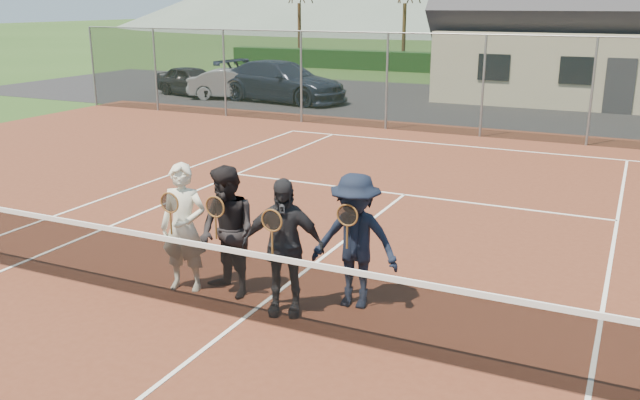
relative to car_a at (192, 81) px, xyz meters
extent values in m
plane|color=#264418|center=(13.38, 2.38, -0.64)|extent=(220.00, 220.00, 0.00)
cube|color=#562819|center=(13.38, -17.62, -0.63)|extent=(30.00, 30.00, 0.02)
cube|color=black|center=(9.38, 2.38, -0.63)|extent=(40.00, 12.00, 0.01)
cube|color=black|center=(13.38, 14.38, -0.09)|extent=(40.00, 1.20, 1.10)
imported|color=black|center=(0.00, 0.00, 0.00)|extent=(4.00, 2.49, 1.27)
imported|color=gray|center=(2.23, -0.16, -0.02)|extent=(3.96, 2.38, 1.23)
imported|color=black|center=(4.37, 0.05, 0.18)|extent=(5.85, 2.97, 1.63)
cube|color=white|center=(13.38, -5.74, -0.61)|extent=(10.97, 0.06, 0.01)
cube|color=white|center=(9.27, -17.62, -0.61)|extent=(0.06, 23.77, 0.01)
cube|color=white|center=(17.50, -17.62, -0.61)|extent=(0.06, 23.77, 0.01)
cube|color=white|center=(13.38, -11.22, -0.61)|extent=(8.23, 0.06, 0.01)
cube|color=white|center=(13.38, -17.62, -0.61)|extent=(0.06, 12.80, 0.01)
cube|color=black|center=(13.38, -17.62, -0.16)|extent=(11.60, 0.02, 0.88)
cube|color=white|center=(13.38, -17.62, 0.29)|extent=(11.60, 0.03, 0.07)
cylinder|color=slate|center=(-1.62, -4.12, 0.86)|extent=(0.07, 0.07, 3.00)
cylinder|color=slate|center=(1.38, -4.12, 0.86)|extent=(0.07, 0.07, 3.00)
cylinder|color=slate|center=(4.38, -4.12, 0.86)|extent=(0.07, 0.07, 3.00)
cylinder|color=slate|center=(7.38, -4.12, 0.86)|extent=(0.07, 0.07, 3.00)
cylinder|color=slate|center=(10.38, -4.12, 0.86)|extent=(0.07, 0.07, 3.00)
cylinder|color=slate|center=(13.38, -4.12, 0.86)|extent=(0.07, 0.07, 3.00)
cylinder|color=slate|center=(16.38, -4.12, 0.86)|extent=(0.07, 0.07, 3.00)
cube|color=black|center=(13.38, -4.12, 0.86)|extent=(30.00, 0.03, 3.00)
cylinder|color=slate|center=(13.38, -4.12, 2.36)|extent=(30.00, 0.04, 0.04)
cube|color=beige|center=(17.38, 6.38, 0.76)|extent=(15.00, 8.00, 2.80)
cube|color=#2D2D33|center=(16.88, 2.36, 0.36)|extent=(1.00, 0.06, 2.00)
cube|color=black|center=(12.38, 2.36, 0.86)|extent=(1.20, 0.06, 1.00)
cube|color=black|center=(15.38, 2.36, 0.86)|extent=(1.20, 0.06, 1.00)
cylinder|color=#342013|center=(-2.62, 15.38, 1.29)|extent=(0.22, 0.22, 3.85)
cylinder|color=#332412|center=(4.38, 15.38, 1.29)|extent=(0.22, 0.22, 3.85)
cylinder|color=#362213|center=(15.38, 15.38, 1.29)|extent=(0.22, 0.22, 3.85)
imported|color=silver|center=(12.16, -17.13, 0.28)|extent=(0.73, 0.56, 1.80)
torus|color=brown|center=(12.16, -17.40, 0.71)|extent=(0.29, 0.02, 0.29)
cylinder|color=black|center=(12.16, -17.40, 0.71)|extent=(0.25, 0.00, 0.25)
cylinder|color=brown|center=(12.16, -17.40, 0.43)|extent=(0.03, 0.03, 0.32)
imported|color=black|center=(12.80, -17.03, 0.28)|extent=(1.06, 0.95, 1.80)
torus|color=brown|center=(12.80, -17.30, 0.71)|extent=(0.29, 0.02, 0.29)
cylinder|color=black|center=(12.80, -17.30, 0.71)|extent=(0.25, 0.00, 0.25)
cylinder|color=brown|center=(12.80, -17.30, 0.43)|extent=(0.03, 0.03, 0.32)
imported|color=black|center=(13.75, -17.21, 0.28)|extent=(1.14, 0.75, 1.80)
torus|color=brown|center=(13.75, -17.48, 0.71)|extent=(0.29, 0.02, 0.29)
cylinder|color=black|center=(13.75, -17.48, 0.71)|extent=(0.25, 0.00, 0.25)
cylinder|color=brown|center=(13.75, -17.48, 0.43)|extent=(0.03, 0.03, 0.32)
imported|color=black|center=(14.49, -16.62, 0.28)|extent=(1.22, 0.77, 1.80)
torus|color=brown|center=(14.49, -16.89, 0.71)|extent=(0.29, 0.02, 0.29)
cylinder|color=black|center=(14.49, -16.89, 0.71)|extent=(0.25, 0.00, 0.25)
cylinder|color=brown|center=(14.49, -16.89, 0.43)|extent=(0.03, 0.03, 0.32)
camera|label=1|loc=(17.61, -24.28, 3.26)|focal=38.00mm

